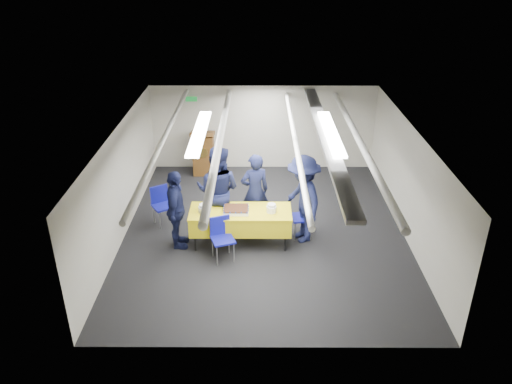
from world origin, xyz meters
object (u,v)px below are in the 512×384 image
sailor_b (218,191)px  sailor_d (303,199)px  serving_table (241,220)px  sailor_a (255,191)px  sheet_cake (236,210)px  chair_right (305,214)px  podium (203,152)px  chair_near (221,234)px  chair_left (161,201)px  sailor_c (176,210)px

sailor_b → sailor_d: 1.78m
serving_table → sailor_a: sailor_a is taller
sheet_cake → chair_right: (1.44, 0.35, -0.28)m
podium → sailor_b: (0.62, -3.05, 0.37)m
serving_table → sailor_a: bearing=68.0°
chair_near → chair_left: same height
sailor_a → sailor_d: (0.98, -0.53, 0.09)m
sheet_cake → podium: size_ratio=0.42×
chair_right → sailor_a: (-1.07, 0.40, 0.32)m
sailor_a → sailor_c: size_ratio=1.02×
serving_table → sheet_cake: (-0.09, -0.03, 0.25)m
chair_left → sailor_c: bearing=-63.0°
sheet_cake → sailor_d: (1.36, 0.22, 0.13)m
chair_near → chair_left: 1.97m
chair_near → sailor_c: bearing=156.2°
chair_right → sailor_a: size_ratio=0.51×
serving_table → sailor_c: 1.32m
sheet_cake → sailor_c: bearing=-176.9°
chair_near → chair_right: bearing=25.6°
sailor_a → chair_left: bearing=-20.9°
serving_table → sheet_cake: 0.27m
sheet_cake → sailor_b: sailor_b is taller
sailor_c → sailor_a: bearing=-64.7°
sheet_cake → chair_right: 1.51m
podium → chair_near: (0.75, -4.04, -0.08)m
podium → sailor_c: sailor_c is taller
serving_table → sailor_a: (0.29, 0.71, 0.30)m
serving_table → sailor_b: bearing=134.8°
sailor_b → sailor_d: bearing=-175.8°
sailor_b → sailor_d: (1.75, -0.30, -0.04)m
podium → sailor_b: size_ratio=0.64×
sailor_c → sailor_d: sailor_d is taller
serving_table → sailor_a: 0.82m
sailor_b → sailor_d: size_ratio=1.04×
chair_right → sailor_b: sailor_b is taller
sheet_cake → sailor_c: (-1.20, -0.06, 0.02)m
serving_table → sailor_d: (1.27, 0.18, 0.38)m
sailor_a → sailor_d: bearing=135.0°
sailor_b → sailor_c: 1.00m
podium → sailor_d: sailor_d is taller
serving_table → chair_near: size_ratio=2.37×
podium → sailor_a: (1.39, -2.83, 0.24)m
serving_table → sailor_d: 1.34m
sailor_a → sailor_d: sailor_d is taller
podium → chair_near: podium is taller
chair_near → sailor_d: 1.81m
serving_table → chair_left: chair_left is taller
sailor_b → sheet_cake: bearing=141.4°
serving_table → chair_left: size_ratio=2.37×
sheet_cake → sailor_a: bearing=63.4°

